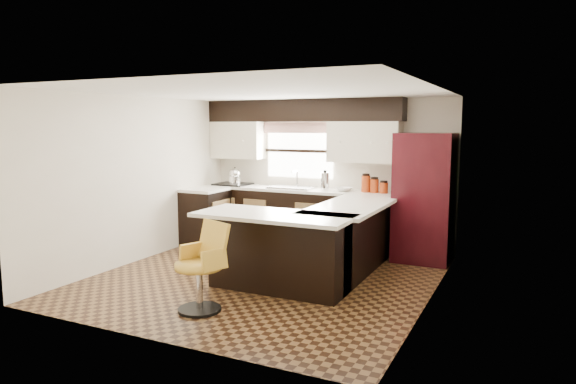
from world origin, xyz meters
The scene contains 30 objects.
floor centered at (0.00, 0.00, 0.00)m, with size 4.40×4.40×0.00m, color #49301A.
ceiling centered at (0.00, 0.00, 2.40)m, with size 4.40×4.40×0.00m, color silver.
wall_back centered at (0.00, 2.20, 1.20)m, with size 4.40×4.40×0.00m, color beige.
wall_front centered at (0.00, -2.20, 1.20)m, with size 4.40×4.40×0.00m, color beige.
wall_left centered at (-2.10, 0.00, 1.20)m, with size 4.40×4.40×0.00m, color beige.
wall_right centered at (2.10, 0.00, 1.20)m, with size 4.40×4.40×0.00m, color beige.
base_cab_back centered at (-0.45, 1.90, 0.45)m, with size 3.30×0.60×0.90m, color black.
base_cab_left centered at (-1.80, 1.25, 0.45)m, with size 0.60×0.70×0.90m, color black.
counter_back centered at (-0.45, 1.90, 0.92)m, with size 3.30×0.60×0.04m, color silver.
counter_left centered at (-1.80, 1.25, 0.92)m, with size 0.60×0.70×0.04m, color silver.
soffit centered at (-0.40, 2.03, 2.22)m, with size 3.40×0.35×0.36m, color black.
upper_cab_left centered at (-1.62, 2.03, 1.72)m, with size 0.94×0.35×0.64m, color beige.
upper_cab_right centered at (0.68, 2.03, 1.72)m, with size 1.14×0.35×0.64m, color beige.
window_pane centered at (-0.50, 2.18, 1.55)m, with size 1.20×0.02×0.90m, color white.
valance centered at (-0.50, 2.14, 1.94)m, with size 1.30×0.06×0.18m, color #D19B93.
sink centered at (-0.50, 1.88, 0.96)m, with size 0.75×0.45×0.03m, color #B2B2B7.
dishwasher centered at (0.55, 1.61, 0.43)m, with size 0.58×0.03×0.78m, color black.
cooktop centered at (-1.65, 1.88, 0.96)m, with size 0.58×0.50×0.03m, color black.
peninsula_long centered at (0.90, 0.62, 0.45)m, with size 0.60×1.95×0.90m, color black.
peninsula_return centered at (0.38, -0.35, 0.45)m, with size 1.65×0.60×0.90m, color black.
counter_pen_long centered at (0.95, 0.62, 0.92)m, with size 0.84×1.95×0.04m, color silver.
counter_pen_return centered at (0.35, -0.44, 0.92)m, with size 1.89×0.84×0.04m, color silver.
refrigerator centered at (1.68, 1.79, 0.94)m, with size 0.80×0.77×1.87m, color #32080E.
bar_chair centered at (-0.07, -1.38, 0.48)m, with size 0.51×0.51×0.96m, color gold, non-canonical shape.
kettle centered at (-1.60, 1.88, 1.11)m, with size 0.21×0.21×0.29m, color silver, non-canonical shape.
percolator centered at (0.07, 1.90, 1.09)m, with size 0.14×0.14×0.29m, color silver.
mixing_bowl centered at (0.40, 1.90, 0.98)m, with size 0.25×0.25×0.06m, color white.
canister_large centered at (0.75, 1.92, 1.07)m, with size 0.14×0.14×0.26m, color #97320F.
canister_med centered at (0.89, 1.92, 1.05)m, with size 0.13×0.13×0.21m, color #97320F.
canister_small centered at (1.03, 1.92, 1.03)m, with size 0.13×0.13×0.16m, color #97320F.
Camera 1 is at (3.09, -5.75, 1.98)m, focal length 32.00 mm.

